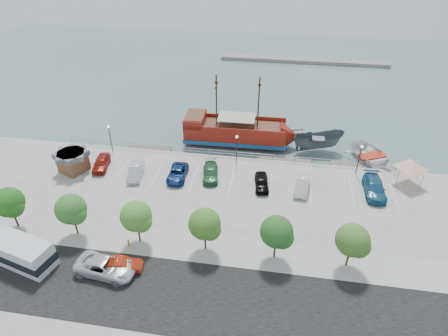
# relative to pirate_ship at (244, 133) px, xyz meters

# --- Properties ---
(ground) EXTENTS (160.00, 160.00, 0.00)m
(ground) POSITION_rel_pirate_ship_xyz_m (-0.16, -13.62, -1.89)
(ground) COLOR #4F6A68
(street) EXTENTS (100.00, 8.00, 0.04)m
(street) POSITION_rel_pirate_ship_xyz_m (-0.16, -29.62, -0.88)
(street) COLOR black
(street) RESTS_ON land_slab
(sidewalk) EXTENTS (100.00, 4.00, 0.05)m
(sidewalk) POSITION_rel_pirate_ship_xyz_m (-0.16, -23.62, -0.88)
(sidewalk) COLOR gray
(sidewalk) RESTS_ON land_slab
(seawall_railing) EXTENTS (50.00, 0.06, 1.00)m
(seawall_railing) POSITION_rel_pirate_ship_xyz_m (-0.16, -5.82, -0.36)
(seawall_railing) COLOR gray
(seawall_railing) RESTS_ON land_slab
(far_shore) EXTENTS (40.00, 3.00, 0.80)m
(far_shore) POSITION_rel_pirate_ship_xyz_m (9.84, 41.38, -1.49)
(far_shore) COLOR gray
(far_shore) RESTS_ON ground
(pirate_ship) EXTENTS (17.96, 5.31, 11.29)m
(pirate_ship) POSITION_rel_pirate_ship_xyz_m (0.00, 0.00, 0.00)
(pirate_ship) COLOR maroon
(pirate_ship) RESTS_ON ground
(patrol_boat) EXTENTS (8.15, 4.96, 2.96)m
(patrol_boat) POSITION_rel_pirate_ship_xyz_m (11.17, -0.55, -0.41)
(patrol_boat) COLOR #454D53
(patrol_boat) RESTS_ON ground
(speedboat) EXTENTS (8.66, 9.76, 1.67)m
(speedboat) POSITION_rel_pirate_ship_xyz_m (18.72, -2.45, -1.05)
(speedboat) COLOR silver
(speedboat) RESTS_ON ground
(dock_west) EXTENTS (6.53, 2.34, 0.37)m
(dock_west) POSITION_rel_pirate_ship_xyz_m (-13.65, -4.42, -1.71)
(dock_west) COLOR #666055
(dock_west) RESTS_ON ground
(dock_mid) EXTENTS (7.71, 2.68, 0.43)m
(dock_mid) POSITION_rel_pirate_ship_xyz_m (6.37, -4.42, -1.67)
(dock_mid) COLOR #6B6458
(dock_mid) RESTS_ON ground
(dock_east) EXTENTS (7.06, 2.52, 0.40)m
(dock_east) POSITION_rel_pirate_ship_xyz_m (16.42, -4.42, -1.69)
(dock_east) COLOR slate
(dock_east) RESTS_ON ground
(shed) EXTENTS (4.46, 4.46, 2.80)m
(shed) POSITION_rel_pirate_ship_xyz_m (-21.35, -12.35, 0.60)
(shed) COLOR brown
(shed) RESTS_ON land_slab
(canopy_tent) EXTENTS (5.15, 5.15, 3.69)m
(canopy_tent) POSITION_rel_pirate_ship_xyz_m (21.95, -8.30, 2.32)
(canopy_tent) COLOR slate
(canopy_tent) RESTS_ON land_slab
(street_van) EXTENTS (6.10, 3.28, 1.63)m
(street_van) POSITION_rel_pirate_ship_xyz_m (-9.86, -28.18, -0.08)
(street_van) COLOR silver
(street_van) RESTS_ON street
(street_sedan) EXTENTS (4.10, 1.94, 1.30)m
(street_sedan) POSITION_rel_pirate_ship_xyz_m (-8.52, -27.58, -0.24)
(street_sedan) COLOR #AC2B12
(street_sedan) RESTS_ON street
(shuttle_bus) EXTENTS (8.25, 4.59, 2.75)m
(shuttle_bus) POSITION_rel_pirate_ship_xyz_m (-18.93, -28.12, 0.44)
(shuttle_bus) COLOR silver
(shuttle_bus) RESTS_ON street
(fire_hydrant) EXTENTS (0.25, 0.25, 0.71)m
(fire_hydrant) POSITION_rel_pirate_ship_xyz_m (-9.10, -24.42, -0.50)
(fire_hydrant) COLOR gold
(fire_hydrant) RESTS_ON sidewalk
(lamp_post_left) EXTENTS (0.36, 0.36, 4.28)m
(lamp_post_left) POSITION_rel_pirate_ship_xyz_m (-18.16, -7.12, 2.05)
(lamp_post_left) COLOR black
(lamp_post_left) RESTS_ON land_slab
(lamp_post_mid) EXTENTS (0.36, 0.36, 4.28)m
(lamp_post_mid) POSITION_rel_pirate_ship_xyz_m (-0.16, -7.12, 2.05)
(lamp_post_mid) COLOR black
(lamp_post_mid) RESTS_ON land_slab
(lamp_post_right) EXTENTS (0.36, 0.36, 4.28)m
(lamp_post_right) POSITION_rel_pirate_ship_xyz_m (15.84, -7.12, 2.05)
(lamp_post_right) COLOR black
(lamp_post_right) RESTS_ON land_slab
(tree_a) EXTENTS (3.30, 3.20, 5.00)m
(tree_a) POSITION_rel_pirate_ship_xyz_m (-22.02, -23.69, 2.41)
(tree_a) COLOR #473321
(tree_a) RESTS_ON sidewalk
(tree_b) EXTENTS (3.30, 3.20, 5.00)m
(tree_b) POSITION_rel_pirate_ship_xyz_m (-15.02, -23.69, 2.41)
(tree_b) COLOR #473321
(tree_b) RESTS_ON sidewalk
(tree_c) EXTENTS (3.30, 3.20, 5.00)m
(tree_c) POSITION_rel_pirate_ship_xyz_m (-8.02, -23.69, 2.41)
(tree_c) COLOR #473321
(tree_c) RESTS_ON sidewalk
(tree_d) EXTENTS (3.30, 3.20, 5.00)m
(tree_d) POSITION_rel_pirate_ship_xyz_m (-1.02, -23.69, 2.41)
(tree_d) COLOR #473321
(tree_d) RESTS_ON sidewalk
(tree_e) EXTENTS (3.30, 3.20, 5.00)m
(tree_e) POSITION_rel_pirate_ship_xyz_m (5.98, -23.69, 2.41)
(tree_e) COLOR #473321
(tree_e) RESTS_ON sidewalk
(tree_f) EXTENTS (3.30, 3.20, 5.00)m
(tree_f) POSITION_rel_pirate_ship_xyz_m (12.98, -23.69, 2.41)
(tree_f) COLOR #473321
(tree_f) RESTS_ON sidewalk
(parked_car_a) EXTENTS (2.63, 4.75, 1.53)m
(parked_car_a) POSITION_rel_pirate_ship_xyz_m (-18.01, -11.20, -0.12)
(parked_car_a) COLOR maroon
(parked_car_a) RESTS_ON land_slab
(parked_car_b) EXTENTS (2.33, 4.75, 1.50)m
(parked_car_b) POSITION_rel_pirate_ship_xyz_m (-12.71, -12.33, -0.14)
(parked_car_b) COLOR silver
(parked_car_b) RESTS_ON land_slab
(parked_car_c) EXTENTS (2.52, 5.00, 1.36)m
(parked_car_c) POSITION_rel_pirate_ship_xyz_m (-7.24, -11.88, -0.21)
(parked_car_c) COLOR navy
(parked_car_c) RESTS_ON land_slab
(parked_car_d) EXTENTS (2.79, 5.10, 1.40)m
(parked_car_d) POSITION_rel_pirate_ship_xyz_m (-3.04, -11.07, -0.19)
(parked_car_d) COLOR #295E3A
(parked_car_d) RESTS_ON land_slab
(parked_car_e) EXTENTS (2.20, 4.36, 1.42)m
(parked_car_e) POSITION_rel_pirate_ship_xyz_m (3.70, -12.15, -0.18)
(parked_car_e) COLOR black
(parked_car_e) RESTS_ON land_slab
(parked_car_f) EXTENTS (2.20, 4.85, 1.54)m
(parked_car_f) POSITION_rel_pirate_ship_xyz_m (8.73, -11.89, -0.12)
(parked_car_f) COLOR silver
(parked_car_f) RESTS_ON land_slab
(parked_car_h) EXTENTS (2.34, 5.70, 1.65)m
(parked_car_h) POSITION_rel_pirate_ship_xyz_m (17.39, -11.24, -0.06)
(parked_car_h) COLOR #21587F
(parked_car_h) RESTS_ON land_slab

